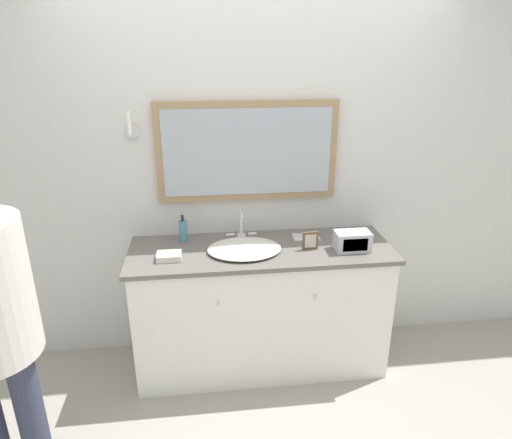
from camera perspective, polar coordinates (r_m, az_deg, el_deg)
The scene contains 9 objects.
ground_plane at distance 3.17m, azimuth 1.36°, elevation -20.74°, with size 14.00×14.00×0.00m, color #9E998E.
wall_back at distance 3.09m, azimuth -0.12°, elevation 5.49°, with size 8.00×0.18×2.55m.
vanity_counter at distance 3.15m, azimuth 0.62°, elevation -10.93°, with size 1.69×0.59×0.89m.
sink_basin at distance 2.90m, azimuth -1.49°, elevation -3.56°, with size 0.47×0.42×0.19m.
soap_bottle at distance 3.05m, azimuth -9.09°, elevation -1.36°, with size 0.05×0.05×0.19m.
appliance_box at distance 2.95m, azimuth 11.96°, elevation -2.65°, with size 0.22×0.13×0.12m.
picture_frame at distance 2.92m, azimuth 6.80°, elevation -2.64°, with size 0.10×0.01×0.12m.
hand_towel_near_sink at distance 2.83m, azimuth -10.81°, elevation -4.55°, with size 0.15×0.11×0.04m.
metal_tray at distance 3.10m, azimuth 6.25°, elevation -2.20°, with size 0.18×0.12×0.01m.
Camera 1 is at (-0.35, -2.33, 2.13)m, focal length 32.00 mm.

